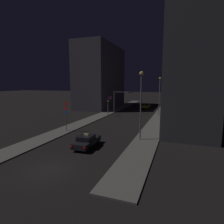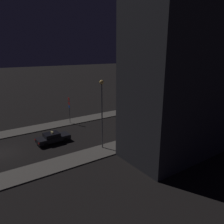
{
  "view_description": "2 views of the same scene",
  "coord_description": "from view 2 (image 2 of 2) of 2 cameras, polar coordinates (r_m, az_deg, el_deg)",
  "views": [
    {
      "loc": [
        10.11,
        -12.06,
        7.28
      ],
      "look_at": [
        -0.85,
        18.34,
        2.3
      ],
      "focal_mm": 29.68,
      "sensor_mm": 36.0,
      "label": 1
    },
    {
      "loc": [
        27.39,
        -2.46,
        12.1
      ],
      "look_at": [
        0.5,
        15.96,
        2.83
      ],
      "focal_mm": 34.69,
      "sensor_mm": 36.0,
      "label": 2
    }
  ],
  "objects": [
    {
      "name": "traffic_light_left_kerb",
      "position": [
        44.02,
        7.28,
        3.33
      ],
      "size": [
        0.8,
        0.42,
        3.67
      ],
      "color": "slate",
      "rests_on": "ground_plane"
    },
    {
      "name": "sidewalk_left",
      "position": [
        49.19,
        10.03,
        1.46
      ],
      "size": [
        3.17,
        66.23,
        0.13
      ],
      "primitive_type": "cube",
      "color": "#5B5651",
      "rests_on": "ground_plane"
    },
    {
      "name": "street_lamp_far_block",
      "position": [
        39.92,
        22.57,
        5.46
      ],
      "size": [
        0.49,
        0.49,
        8.54
      ],
      "color": "slate",
      "rests_on": "sidewalk_right"
    },
    {
      "name": "street_lamp_near_block",
      "position": [
        26.21,
        -2.69,
        2.43
      ],
      "size": [
        0.53,
        0.53,
        8.65
      ],
      "color": "slate",
      "rests_on": "sidewalk_right"
    },
    {
      "name": "sign_pole_left",
      "position": [
        37.19,
        -11.21,
        1.14
      ],
      "size": [
        0.59,
        0.1,
        4.45
      ],
      "color": "slate",
      "rests_on": "sidewalk_left"
    },
    {
      "name": "building_facade_left",
      "position": [
        58.86,
        13.22,
        12.67
      ],
      "size": [
        8.89,
        20.72,
        18.47
      ],
      "color": "#3D3842",
      "rests_on": "ground_plane"
    },
    {
      "name": "far_car",
      "position": [
        53.65,
        24.94,
        2.14
      ],
      "size": [
        1.84,
        4.46,
        1.42
      ],
      "color": "yellow",
      "rests_on": "ground_plane"
    },
    {
      "name": "traffic_light_overhead",
      "position": [
        45.4,
        12.67,
        5.21
      ],
      "size": [
        4.55,
        0.42,
        5.53
      ],
      "color": "slate",
      "rests_on": "ground_plane"
    },
    {
      "name": "taxi",
      "position": [
        30.58,
        -15.32,
        -6.54
      ],
      "size": [
        1.97,
        4.51,
        1.62
      ],
      "color": "black",
      "rests_on": "ground_plane"
    },
    {
      "name": "sidewalk_right",
      "position": [
        41.35,
        22.62,
        -2.32
      ],
      "size": [
        3.17,
        66.23,
        0.13
      ],
      "primitive_type": "cube",
      "color": "#5B5651",
      "rests_on": "ground_plane"
    },
    {
      "name": "ground_plane",
      "position": [
        30.04,
        -27.0,
        -9.73
      ],
      "size": [
        300.0,
        300.0,
        0.0
      ],
      "primitive_type": "plane",
      "color": "black"
    }
  ]
}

